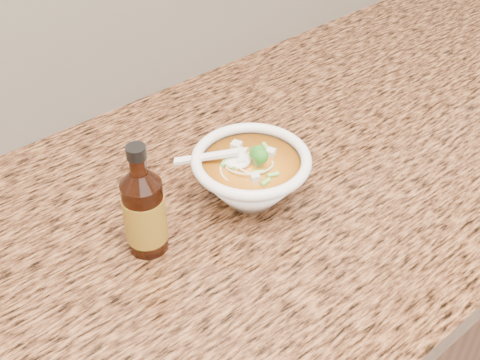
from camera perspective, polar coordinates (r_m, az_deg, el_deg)
counter_slab at (r=0.80m, az=-12.42°, el=-8.93°), size 4.00×0.68×0.04m
soup_bowl at (r=0.83m, az=1.04°, el=0.35°), size 0.17×0.17×0.09m
hot_sauce_bottle at (r=0.76m, az=-9.05°, el=-2.99°), size 0.06×0.06×0.16m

